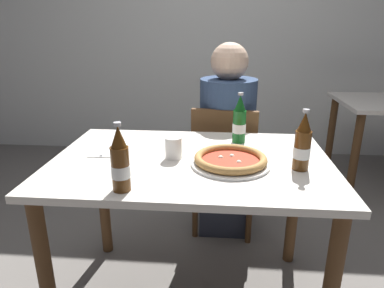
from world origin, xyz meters
name	(u,v)px	position (x,y,z in m)	size (l,w,h in m)	color
back_wall_tiled	(210,25)	(0.00, 2.20, 1.30)	(7.00, 0.10, 2.60)	white
dining_table_main	(191,182)	(0.00, 0.00, 0.64)	(1.20, 0.80, 0.75)	silver
chair_behind_table	(225,164)	(0.16, 0.61, 0.48)	(0.44, 0.44, 0.85)	brown
diner_seated	(227,146)	(0.17, 0.66, 0.58)	(0.34, 0.34, 1.21)	#2D3342
pizza_margherita_near	(230,160)	(0.17, -0.06, 0.77)	(0.33, 0.33, 0.04)	white
beer_bottle_left	(239,122)	(0.22, 0.25, 0.85)	(0.07, 0.07, 0.25)	#14591E
beer_bottle_center	(302,145)	(0.45, -0.08, 0.85)	(0.07, 0.07, 0.25)	#512D0F
beer_bottle_right	(120,163)	(-0.22, -0.32, 0.85)	(0.07, 0.07, 0.25)	#512D0F
napkin_with_cutlery	(112,150)	(-0.37, 0.07, 0.75)	(0.19, 0.19, 0.01)	white
paper_cup	(174,148)	(-0.08, 0.00, 0.80)	(0.07, 0.07, 0.10)	white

